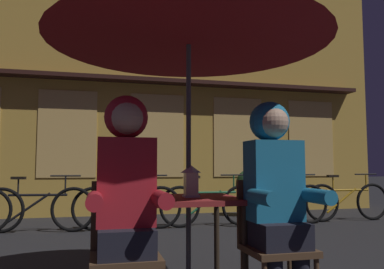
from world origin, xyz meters
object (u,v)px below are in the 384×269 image
at_px(potted_plant, 251,188).
at_px(person_left_hooded, 126,186).
at_px(person_right_hooded, 275,184).
at_px(bicycle_second, 37,209).
at_px(bicycle_fourth, 211,205).
at_px(patio_umbrella, 189,20).
at_px(lantern, 191,180).
at_px(chair_right, 273,238).
at_px(cafe_table, 188,211).
at_px(bicycle_third, 127,207).
at_px(bicycle_furthest, 348,201).
at_px(chair_left, 125,246).
at_px(bicycle_fifth, 284,204).

bearing_deg(potted_plant, person_left_hooded, -120.06).
distance_m(person_right_hooded, bicycle_second, 4.30).
bearing_deg(person_left_hooded, bicycle_fourth, 66.27).
distance_m(patio_umbrella, lantern, 1.20).
bearing_deg(chair_right, lantern, 142.09).
distance_m(cafe_table, bicycle_third, 3.34).
bearing_deg(person_right_hooded, lantern, 137.97).
bearing_deg(lantern, bicycle_furthest, 42.15).
relative_size(chair_left, person_left_hooded, 0.62).
xyz_separation_m(cafe_table, bicycle_third, (-0.17, 3.32, -0.29)).
xyz_separation_m(patio_umbrella, chair_left, (-0.48, -0.37, -1.57)).
bearing_deg(chair_left, person_left_hooded, -90.00).
relative_size(chair_right, person_right_hooded, 0.62).
relative_size(lantern, bicycle_second, 0.14).
xyz_separation_m(lantern, potted_plant, (2.30, 4.41, -0.32)).
bearing_deg(person_left_hooded, patio_umbrella, 41.57).
bearing_deg(bicycle_fourth, bicycle_fifth, -5.72).
distance_m(person_right_hooded, potted_plant, 5.17).
xyz_separation_m(patio_umbrella, bicycle_fifth, (2.38, 3.17, -1.71)).
distance_m(bicycle_fifth, potted_plant, 1.25).
distance_m(lantern, person_right_hooded, 0.62).
bearing_deg(bicycle_fourth, bicycle_third, 178.61).
bearing_deg(chair_left, cafe_table, 37.55).
bearing_deg(cafe_table, lantern, -25.37).
bearing_deg(person_right_hooded, potted_plant, 69.20).
relative_size(lantern, potted_plant, 0.25).
distance_m(chair_right, person_left_hooded, 1.03).
relative_size(cafe_table, chair_right, 0.85).
bearing_deg(bicycle_third, bicycle_fifth, -3.48).
distance_m(bicycle_second, bicycle_third, 1.31).
relative_size(person_left_hooded, bicycle_third, 0.83).
bearing_deg(bicycle_second, bicycle_furthest, -0.43).
relative_size(cafe_table, bicycle_third, 0.44).
relative_size(chair_left, bicycle_furthest, 0.52).
bearing_deg(bicycle_fifth, person_right_hooded, -117.90).
distance_m(chair_left, bicycle_second, 3.88).
xyz_separation_m(chair_left, potted_plant, (2.79, 4.77, 0.05)).
distance_m(bicycle_second, bicycle_fifth, 3.87).
height_order(cafe_table, chair_right, chair_right).
bearing_deg(potted_plant, chair_left, -120.35).
distance_m(person_left_hooded, bicycle_third, 3.79).
relative_size(lantern, chair_right, 0.27).
bearing_deg(potted_plant, bicycle_second, -164.81).
bearing_deg(bicycle_second, lantern, -66.14).
distance_m(person_right_hooded, bicycle_fifth, 4.09).
relative_size(patio_umbrella, chair_right, 2.66).
bearing_deg(cafe_table, bicycle_furthest, 41.96).
height_order(chair_right, person_left_hooded, person_left_hooded).
xyz_separation_m(person_left_hooded, bicycle_fifth, (2.86, 3.59, -0.50)).
bearing_deg(person_right_hooded, bicycle_third, 99.89).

